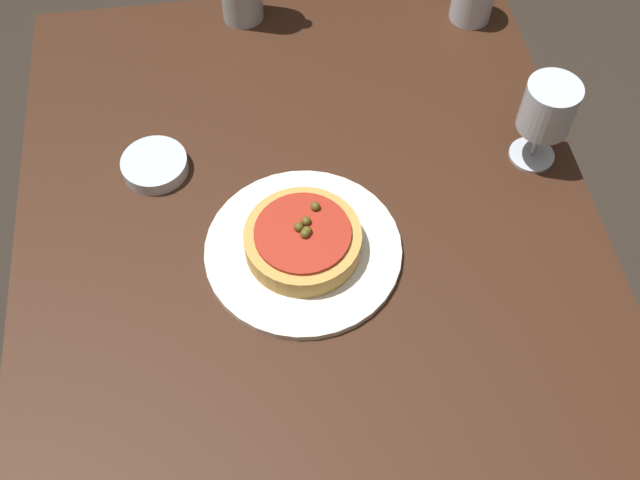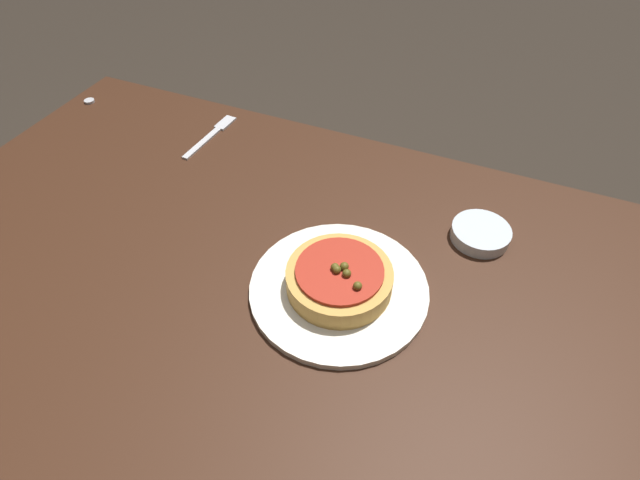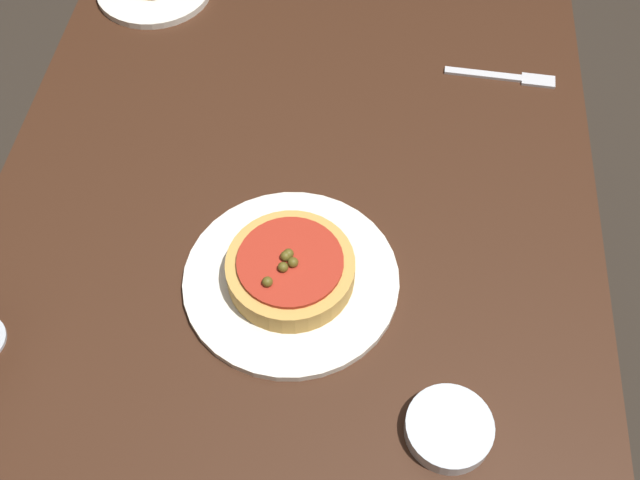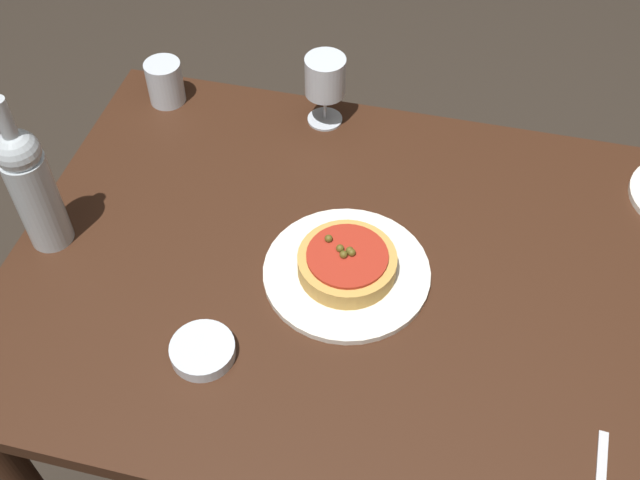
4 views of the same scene
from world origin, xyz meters
name	(u,v)px [view 2 (image 2 of 4)]	position (x,y,z in m)	size (l,w,h in m)	color
ground_plane	(289,446)	(0.00, 0.00, 0.00)	(14.00, 14.00, 0.00)	#2D261E
dining_table	(273,305)	(0.00, 0.00, 0.63)	(1.43, 0.88, 0.71)	#381E11
dinner_plate	(339,289)	(-0.12, -0.02, 0.72)	(0.29, 0.29, 0.01)	white
pizza	(339,278)	(-0.12, -0.02, 0.75)	(0.17, 0.17, 0.05)	gold
side_bowl	(480,233)	(-0.31, -0.23, 0.73)	(0.10, 0.10, 0.02)	silver
fork	(213,134)	(0.31, -0.32, 0.72)	(0.03, 0.18, 0.00)	silver
bottle_cap	(89,101)	(0.66, -0.32, 0.72)	(0.02, 0.02, 0.01)	#B7B7BC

